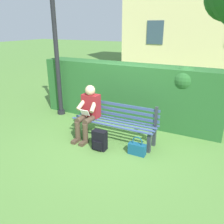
{
  "coord_description": "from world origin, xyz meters",
  "views": [
    {
      "loc": [
        -2.08,
        4.11,
        2.38
      ],
      "look_at": [
        0.0,
        0.1,
        0.69
      ],
      "focal_mm": 37.32,
      "sensor_mm": 36.0,
      "label": 1
    }
  ],
  "objects_px": {
    "backpack": "(100,140)",
    "handbag": "(137,149)",
    "park_bench": "(116,120)",
    "person_seated": "(88,111)",
    "lamp_post": "(56,41)"
  },
  "relations": [
    {
      "from": "handbag",
      "to": "lamp_post",
      "type": "relative_size",
      "value": 0.11
    },
    {
      "from": "park_bench",
      "to": "person_seated",
      "type": "relative_size",
      "value": 1.6
    },
    {
      "from": "park_bench",
      "to": "person_seated",
      "type": "height_order",
      "value": "person_seated"
    },
    {
      "from": "park_bench",
      "to": "handbag",
      "type": "height_order",
      "value": "park_bench"
    },
    {
      "from": "backpack",
      "to": "handbag",
      "type": "relative_size",
      "value": 1.08
    },
    {
      "from": "person_seated",
      "to": "handbag",
      "type": "relative_size",
      "value": 3.06
    },
    {
      "from": "park_bench",
      "to": "person_seated",
      "type": "distance_m",
      "value": 0.64
    },
    {
      "from": "person_seated",
      "to": "lamp_post",
      "type": "bearing_deg",
      "value": -29.73
    },
    {
      "from": "lamp_post",
      "to": "person_seated",
      "type": "bearing_deg",
      "value": 150.27
    },
    {
      "from": "backpack",
      "to": "handbag",
      "type": "height_order",
      "value": "backpack"
    },
    {
      "from": "person_seated",
      "to": "handbag",
      "type": "height_order",
      "value": "person_seated"
    },
    {
      "from": "handbag",
      "to": "park_bench",
      "type": "bearing_deg",
      "value": -31.47
    },
    {
      "from": "handbag",
      "to": "backpack",
      "type": "bearing_deg",
      "value": 12.07
    },
    {
      "from": "backpack",
      "to": "lamp_post",
      "type": "bearing_deg",
      "value": -32.04
    },
    {
      "from": "park_bench",
      "to": "person_seated",
      "type": "xyz_separation_m",
      "value": [
        0.59,
        0.17,
        0.18
      ]
    }
  ]
}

